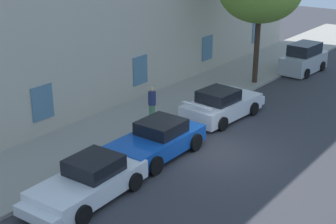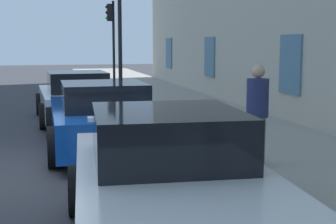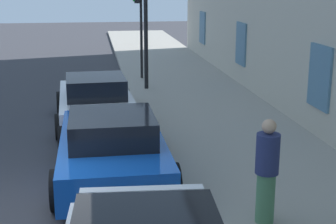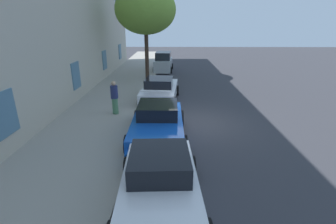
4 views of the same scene
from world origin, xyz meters
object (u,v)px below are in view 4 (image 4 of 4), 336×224
(sportscar_yellow_flank, at_px, (157,125))
(hatchback_parked, at_px, (163,63))
(sportscar_white_middle, at_px, (160,90))
(sportscar_red_lead, at_px, (160,190))
(pedestrian_admiring, at_px, (115,97))
(tree_near_kerb, at_px, (146,10))

(sportscar_yellow_flank, distance_m, hatchback_parked, 15.22)
(sportscar_white_middle, bearing_deg, sportscar_red_lead, -177.52)
(sportscar_white_middle, height_order, hatchback_parked, hatchback_parked)
(sportscar_yellow_flank, height_order, hatchback_parked, hatchback_parked)
(sportscar_red_lead, bearing_deg, pedestrian_admiring, 20.99)
(sportscar_white_middle, xyz_separation_m, hatchback_parked, (9.77, 0.11, 0.21))
(hatchback_parked, height_order, pedestrian_admiring, hatchback_parked)
(sportscar_yellow_flank, bearing_deg, pedestrian_admiring, 40.59)
(tree_near_kerb, distance_m, pedestrian_admiring, 9.54)
(sportscar_yellow_flank, xyz_separation_m, hatchback_parked, (15.22, 0.25, 0.20))
(sportscar_red_lead, relative_size, sportscar_yellow_flank, 0.99)
(tree_near_kerb, height_order, pedestrian_admiring, tree_near_kerb)
(sportscar_red_lead, distance_m, sportscar_yellow_flank, 3.97)
(sportscar_red_lead, height_order, sportscar_yellow_flank, sportscar_yellow_flank)
(sportscar_yellow_flank, xyz_separation_m, tree_near_kerb, (11.06, 1.44, 4.75))
(hatchback_parked, relative_size, pedestrian_admiring, 2.26)
(hatchback_parked, height_order, tree_near_kerb, tree_near_kerb)
(sportscar_white_middle, xyz_separation_m, tree_near_kerb, (5.61, 1.31, 4.76))
(sportscar_yellow_flank, relative_size, sportscar_white_middle, 0.98)
(sportscar_white_middle, distance_m, pedestrian_admiring, 3.55)
(sportscar_white_middle, bearing_deg, sportscar_yellow_flank, -178.59)
(tree_near_kerb, xyz_separation_m, pedestrian_admiring, (-8.43, 0.82, -4.39))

